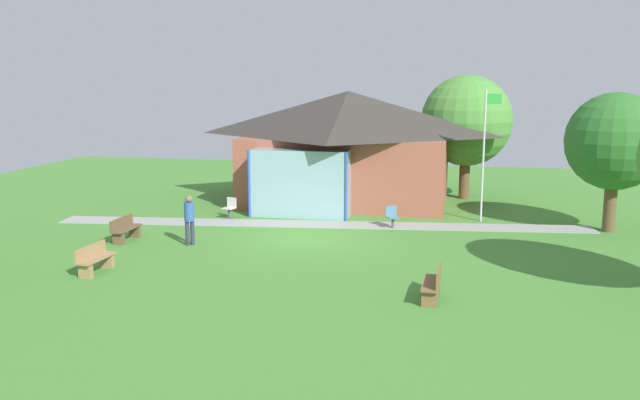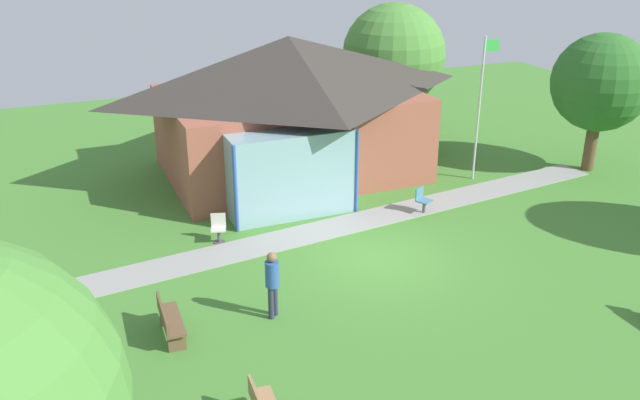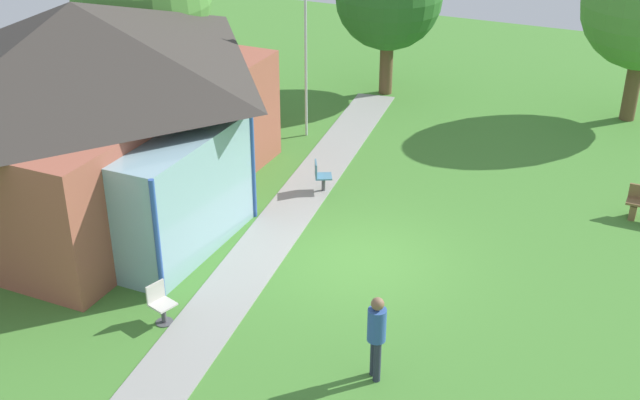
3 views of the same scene
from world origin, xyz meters
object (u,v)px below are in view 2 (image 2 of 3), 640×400
patio_chair_lawn_spare (423,201)px  visitor_strolling_lawn (272,280)px  tree_east_hedge (601,83)px  pavilion (290,105)px  flagpole (480,102)px  bench_mid_left (170,322)px  tree_behind_pavilion_right (394,56)px  patio_chair_west (219,229)px

patio_chair_lawn_spare → visitor_strolling_lawn: 7.76m
visitor_strolling_lawn → tree_east_hedge: size_ratio=0.33×
pavilion → flagpole: (6.11, -3.17, 0.25)m
flagpole → tree_east_hedge: 4.73m
flagpole → tree_east_hedge: size_ratio=1.01×
bench_mid_left → visitor_strolling_lawn: bearing=89.6°
visitor_strolling_lawn → tree_behind_pavilion_right: (9.27, 11.35, 2.69)m
pavilion → tree_east_hedge: tree_east_hedge is taller
flagpole → tree_behind_pavilion_right: size_ratio=0.90×
pavilion → patio_chair_west: 6.60m
patio_chair_lawn_spare → tree_east_hedge: bearing=160.3°
flagpole → patio_chair_west: bearing=-171.4°
patio_chair_lawn_spare → tree_east_hedge: (8.04, 1.16, 2.97)m
bench_mid_left → flagpole: bearing=117.4°
visitor_strolling_lawn → tree_east_hedge: tree_east_hedge is taller
bench_mid_left → tree_east_hedge: (17.09, 5.14, 2.98)m
bench_mid_left → patio_chair_lawn_spare: size_ratio=1.76×
patio_chair_lawn_spare → tree_behind_pavilion_right: 8.43m
pavilion → patio_chair_west: size_ratio=11.65×
pavilion → flagpole: bearing=-27.4°
flagpole → bench_mid_left: bearing=-154.3°
patio_chair_lawn_spare → pavilion: bearing=-90.5°
patio_chair_west → tree_east_hedge: 15.08m
flagpole → patio_chair_lawn_spare: 4.69m
patio_chair_lawn_spare → tree_behind_pavilion_right: tree_behind_pavilion_right is taller
pavilion → bench_mid_left: pavilion is taller
pavilion → tree_behind_pavilion_right: 5.88m
bench_mid_left → visitor_strolling_lawn: (2.48, -0.09, 0.62)m
bench_mid_left → patio_chair_west: size_ratio=1.76×
flagpole → bench_mid_left: size_ratio=3.47×
pavilion → tree_behind_pavilion_right: (5.39, 2.08, 1.04)m
pavilion → tree_behind_pavilion_right: bearing=21.1°
pavilion → patio_chair_lawn_spare: bearing=-62.6°
flagpole → tree_east_hedge: (4.63, -0.87, 0.47)m
tree_behind_pavilion_right → patio_chair_west: bearing=-144.2°
tree_east_hedge → tree_behind_pavilion_right: tree_behind_pavilion_right is taller
patio_chair_west → tree_east_hedge: tree_east_hedge is taller
visitor_strolling_lawn → tree_behind_pavilion_right: tree_behind_pavilion_right is taller
pavilion → patio_chair_west: bearing=-130.6°
tree_behind_pavilion_right → tree_east_hedge: bearing=-48.9°
tree_behind_pavilion_right → flagpole: bearing=-82.3°
patio_chair_lawn_spare → flagpole: bearing=-177.1°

